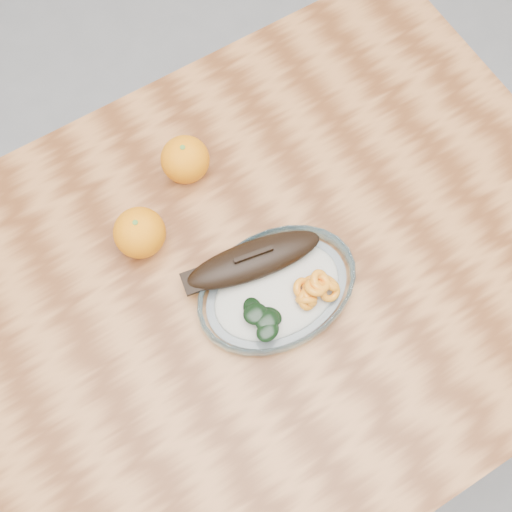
{
  "coord_description": "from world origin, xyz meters",
  "views": [
    {
      "loc": [
        -0.11,
        -0.26,
        1.67
      ],
      "look_at": [
        0.07,
        0.03,
        0.77
      ],
      "focal_mm": 45.0,
      "sensor_mm": 36.0,
      "label": 1
    }
  ],
  "objects_px": {
    "orange_left": "(140,233)",
    "plated_meal": "(276,288)",
    "orange_right": "(185,160)",
    "dining_table": "(228,317)"
  },
  "relations": [
    {
      "from": "plated_meal",
      "to": "orange_left",
      "type": "relative_size",
      "value": 5.93
    },
    {
      "from": "orange_right",
      "to": "dining_table",
      "type": "bearing_deg",
      "value": -104.5
    },
    {
      "from": "dining_table",
      "to": "orange_right",
      "type": "bearing_deg",
      "value": 75.5
    },
    {
      "from": "plated_meal",
      "to": "orange_left",
      "type": "xyz_separation_m",
      "value": [
        -0.13,
        0.17,
        0.02
      ]
    },
    {
      "from": "dining_table",
      "to": "orange_left",
      "type": "xyz_separation_m",
      "value": [
        -0.06,
        0.14,
        0.14
      ]
    },
    {
      "from": "dining_table",
      "to": "plated_meal",
      "type": "relative_size",
      "value": 2.58
    },
    {
      "from": "dining_table",
      "to": "plated_meal",
      "type": "bearing_deg",
      "value": -22.26
    },
    {
      "from": "orange_left",
      "to": "orange_right",
      "type": "bearing_deg",
      "value": 31.8
    },
    {
      "from": "dining_table",
      "to": "orange_left",
      "type": "relative_size",
      "value": 15.29
    },
    {
      "from": "orange_left",
      "to": "plated_meal",
      "type": "bearing_deg",
      "value": -52.63
    }
  ]
}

